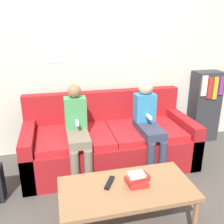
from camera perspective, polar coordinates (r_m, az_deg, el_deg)
name	(u,v)px	position (r m, az deg, el deg)	size (l,w,h in m)	color
ground_plane	(121,188)	(2.81, 2.09, -16.96)	(10.00, 10.00, 0.00)	#4C4742
wall_back	(100,54)	(3.33, -2.76, 13.17)	(8.00, 0.06, 2.60)	beige
couch	(109,142)	(3.12, -0.61, -6.85)	(2.03, 0.87, 0.85)	maroon
coffee_table	(127,191)	(2.14, 3.39, -17.67)	(1.09, 0.55, 0.42)	#8E6642
person_left	(77,130)	(2.75, -7.93, -4.00)	(0.24, 0.59, 1.05)	#756656
person_right	(148,121)	(2.93, 8.30, -2.07)	(0.24, 0.59, 1.07)	#33384C
tv_remote	(110,183)	(2.14, -0.57, -15.86)	(0.12, 0.17, 0.02)	black
book_stack	(137,179)	(2.13, 5.74, -15.06)	(0.21, 0.16, 0.10)	red
bookshelf	(204,106)	(3.92, 20.36, 1.28)	(0.40, 0.27, 1.03)	#2D2D33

